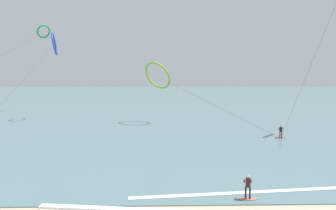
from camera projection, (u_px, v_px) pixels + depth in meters
name	position (u px, v px, depth m)	size (l,w,h in m)	color
sea_water	(163.00, 97.00, 118.65)	(400.00, 200.00, 0.08)	slate
surfer_crimson	(281.00, 133.00, 39.76)	(1.40, 0.70, 1.70)	red
surfer_coral	(248.00, 189.00, 20.02)	(1.40, 0.63, 1.70)	#EA7260
kite_emerald	(43.00, 32.00, 69.24)	(3.34, 53.58, 20.36)	#199351
kite_cobalt	(54.00, 44.00, 56.03)	(2.69, 35.71, 16.56)	#2647B7
kite_lime	(158.00, 76.00, 52.11)	(19.80, 16.49, 10.92)	#8CC62D
wave_crest_near	(121.00, 209.00, 18.62)	(10.70, 0.50, 0.12)	white
wave_crest_mid	(252.00, 193.00, 21.24)	(17.64, 0.50, 0.12)	white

